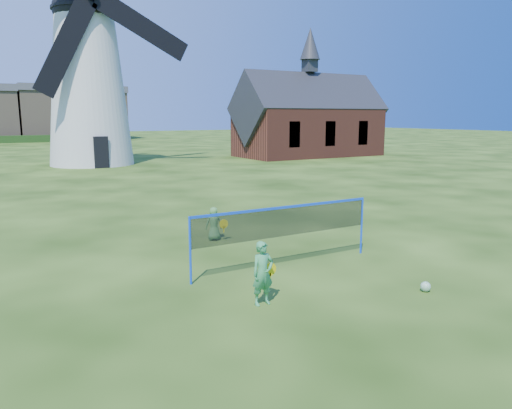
{
  "coord_description": "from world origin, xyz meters",
  "views": [
    {
      "loc": [
        -5.89,
        -10.02,
        3.71
      ],
      "look_at": [
        0.2,
        0.5,
        1.5
      ],
      "focal_mm": 34.25,
      "sensor_mm": 36.0,
      "label": 1
    }
  ],
  "objects": [
    {
      "name": "player_girl",
      "position": [
        -1.14,
        -2.08,
        0.65
      ],
      "size": [
        0.66,
        0.35,
        1.29
      ],
      "rotation": [
        0.0,
        0.0,
        0.0
      ],
      "color": "#3C9657",
      "rests_on": "ground"
    },
    {
      "name": "ground",
      "position": [
        0.0,
        0.0,
        0.0
      ],
      "size": [
        220.0,
        220.0,
        0.0
      ],
      "primitive_type": "plane",
      "color": "black",
      "rests_on": "ground"
    },
    {
      "name": "chapel",
      "position": [
        21.42,
        27.35,
        3.25
      ],
      "size": [
        13.66,
        6.63,
        11.55
      ],
      "color": "brown",
      "rests_on": "ground"
    },
    {
      "name": "player_boy",
      "position": [
        0.21,
        3.06,
        0.51
      ],
      "size": [
        0.64,
        0.45,
        1.01
      ],
      "rotation": [
        0.0,
        0.0,
        2.9
      ],
      "color": "#498741",
      "rests_on": "ground"
    },
    {
      "name": "windmill",
      "position": [
        2.07,
        28.85,
        6.52
      ],
      "size": [
        14.22,
        6.2,
        19.08
      ],
      "color": "silver",
      "rests_on": "ground"
    },
    {
      "name": "play_ball",
      "position": [
        2.25,
        -3.22,
        0.11
      ],
      "size": [
        0.22,
        0.22,
        0.22
      ],
      "primitive_type": "sphere",
      "color": "green",
      "rests_on": "ground"
    },
    {
      "name": "badminton_net",
      "position": [
        0.57,
        -0.27,
        1.14
      ],
      "size": [
        5.05,
        0.05,
        1.55
      ],
      "color": "blue",
      "rests_on": "ground"
    }
  ]
}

